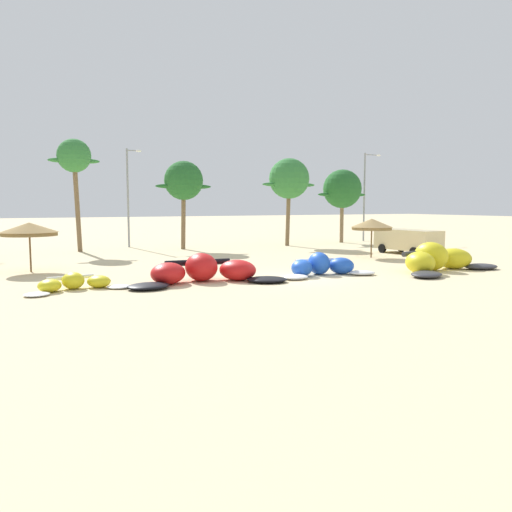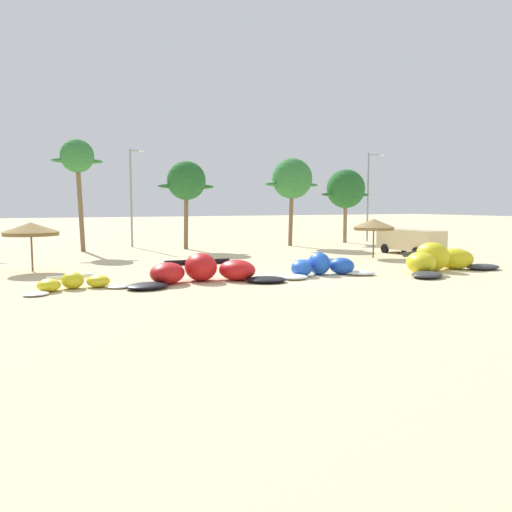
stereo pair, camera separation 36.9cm
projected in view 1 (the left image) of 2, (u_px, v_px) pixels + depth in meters
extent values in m
plane|color=beige|center=(293.00, 278.00, 26.38)|extent=(260.00, 260.00, 0.00)
ellipsoid|color=white|center=(37.00, 294.00, 21.22)|extent=(1.40, 1.35, 0.15)
ellipsoid|color=yellow|center=(50.00, 286.00, 22.16)|extent=(1.34, 1.39, 0.56)
ellipsoid|color=yellow|center=(73.00, 281.00, 22.97)|extent=(1.10, 1.20, 0.75)
ellipsoid|color=yellow|center=(99.00, 281.00, 23.37)|extent=(1.43, 1.44, 0.56)
ellipsoid|color=white|center=(119.00, 287.00, 23.20)|extent=(1.25, 1.16, 0.15)
cylinder|color=white|center=(71.00, 278.00, 23.27)|extent=(2.04, 0.46, 0.18)
cube|color=white|center=(74.00, 281.00, 22.89)|extent=(0.79, 0.49, 0.04)
ellipsoid|color=black|center=(149.00, 286.00, 22.97)|extent=(2.26, 1.98, 0.27)
ellipsoid|color=red|center=(168.00, 273.00, 24.39)|extent=(2.45, 2.49, 1.02)
ellipsoid|color=red|center=(201.00, 267.00, 25.39)|extent=(1.76, 2.10, 1.37)
ellipsoid|color=red|center=(238.00, 270.00, 25.61)|extent=(2.31, 2.45, 1.02)
ellipsoid|color=black|center=(267.00, 279.00, 24.97)|extent=(2.43, 2.26, 0.27)
cylinder|color=black|center=(198.00, 262.00, 26.01)|extent=(3.32, 0.65, 0.30)
cube|color=black|center=(202.00, 267.00, 25.21)|extent=(1.27, 0.82, 0.04)
ellipsoid|color=white|center=(296.00, 277.00, 25.97)|extent=(1.64, 1.45, 0.24)
ellipsoid|color=blue|center=(302.00, 268.00, 26.98)|extent=(1.72, 1.77, 0.89)
ellipsoid|color=blue|center=(319.00, 263.00, 27.73)|extent=(1.17, 1.45, 1.20)
ellipsoid|color=blue|center=(341.00, 266.00, 27.95)|extent=(1.66, 1.76, 0.89)
ellipsoid|color=white|center=(362.00, 273.00, 27.56)|extent=(1.71, 1.55, 0.24)
cylinder|color=white|center=(314.00, 260.00, 28.16)|extent=(2.33, 0.34, 0.21)
cube|color=white|center=(320.00, 264.00, 27.60)|extent=(0.87, 0.55, 0.04)
ellipsoid|color=#333338|center=(427.00, 274.00, 26.64)|extent=(2.50, 2.33, 0.32)
ellipsoid|color=yellow|center=(420.00, 263.00, 28.11)|extent=(2.17, 2.44, 1.19)
ellipsoid|color=yellow|center=(431.00, 256.00, 29.44)|extent=(1.88, 2.27, 1.61)
ellipsoid|color=yellow|center=(453.00, 259.00, 30.16)|extent=(2.49, 2.47, 1.19)
ellipsoid|color=#333338|center=(481.00, 266.00, 30.01)|extent=(2.21, 1.77, 0.32)
cylinder|color=#333338|center=(420.00, 253.00, 29.97)|extent=(3.16, 0.93, 0.29)
cube|color=#333338|center=(434.00, 256.00, 29.28)|extent=(1.28, 0.94, 0.04)
cylinder|color=brown|center=(30.00, 252.00, 28.80)|extent=(0.10, 0.10, 2.19)
cone|color=olive|center=(29.00, 227.00, 28.66)|extent=(3.11, 3.11, 0.55)
cylinder|color=olive|center=(29.00, 234.00, 28.70)|extent=(2.95, 2.95, 0.20)
cylinder|color=brown|center=(371.00, 242.00, 36.48)|extent=(0.10, 0.10, 2.13)
cone|color=#9E7F4C|center=(372.00, 223.00, 36.34)|extent=(2.90, 2.90, 0.60)
cylinder|color=olive|center=(372.00, 229.00, 36.38)|extent=(2.75, 2.75, 0.20)
cube|color=beige|center=(408.00, 240.00, 39.03)|extent=(2.05, 5.39, 1.50)
cube|color=black|center=(394.00, 235.00, 40.30)|extent=(1.94, 1.37, 0.56)
cylinder|color=black|center=(382.00, 248.00, 40.11)|extent=(0.25, 0.68, 0.68)
cylinder|color=black|center=(401.00, 247.00, 41.02)|extent=(0.25, 0.68, 0.68)
cylinder|color=black|center=(414.00, 252.00, 37.19)|extent=(0.25, 0.68, 0.68)
cylinder|color=black|center=(434.00, 251.00, 38.10)|extent=(0.25, 0.68, 0.68)
cylinder|color=brown|center=(77.00, 204.00, 40.73)|extent=(0.59, 0.36, 7.49)
sphere|color=#337A38|center=(74.00, 156.00, 40.31)|extent=(2.59, 2.59, 2.59)
ellipsoid|color=#337A38|center=(60.00, 160.00, 39.88)|extent=(1.82, 0.50, 0.36)
ellipsoid|color=#337A38|center=(88.00, 161.00, 40.82)|extent=(1.82, 0.50, 0.36)
cylinder|color=brown|center=(183.00, 215.00, 43.12)|extent=(0.49, 0.36, 5.68)
sphere|color=#236028|center=(184.00, 181.00, 42.87)|extent=(3.21, 3.21, 3.21)
ellipsoid|color=#236028|center=(169.00, 186.00, 42.34)|extent=(2.25, 0.50, 0.36)
ellipsoid|color=#236028|center=(198.00, 187.00, 43.49)|extent=(2.25, 0.50, 0.36)
cylinder|color=brown|center=(288.00, 212.00, 46.73)|extent=(0.53, 0.36, 6.02)
sphere|color=#337A38|center=(289.00, 179.00, 46.47)|extent=(3.61, 3.61, 3.61)
ellipsoid|color=#337A38|center=(275.00, 184.00, 45.88)|extent=(2.52, 0.50, 0.36)
ellipsoid|color=#337A38|center=(303.00, 185.00, 47.17)|extent=(2.52, 0.50, 0.36)
cylinder|color=#7F6647|center=(342.00, 216.00, 50.67)|extent=(0.38, 0.36, 5.22)
sphere|color=#236028|center=(342.00, 189.00, 50.42)|extent=(3.74, 3.74, 3.74)
ellipsoid|color=#236028|center=(329.00, 195.00, 49.80)|extent=(2.62, 0.50, 0.36)
ellipsoid|color=#236028|center=(355.00, 195.00, 51.15)|extent=(2.62, 0.50, 0.36)
cylinder|color=gray|center=(128.00, 198.00, 45.02)|extent=(0.18, 0.18, 8.49)
cylinder|color=gray|center=(133.00, 150.00, 44.84)|extent=(1.02, 0.10, 0.10)
ellipsoid|color=silver|center=(139.00, 151.00, 45.08)|extent=(0.56, 0.24, 0.20)
cylinder|color=gray|center=(364.00, 197.00, 52.50)|extent=(0.18, 0.18, 8.84)
cylinder|color=gray|center=(372.00, 155.00, 52.46)|extent=(1.71, 0.10, 0.10)
ellipsoid|color=silver|center=(378.00, 155.00, 52.85)|extent=(0.56, 0.24, 0.20)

